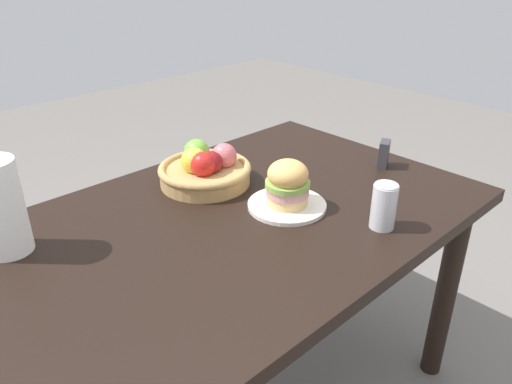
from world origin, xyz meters
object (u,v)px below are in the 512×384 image
(plate, at_px, (287,205))
(fruit_basket, at_px, (205,169))
(napkin_holder, at_px, (384,154))
(paper_towel_roll, at_px, (0,208))
(soda_can, at_px, (384,206))
(sandwich, at_px, (288,183))

(plate, distance_m, fruit_basket, 0.30)
(plate, distance_m, napkin_holder, 0.45)
(paper_towel_roll, relative_size, napkin_holder, 2.67)
(fruit_basket, height_order, paper_towel_roll, paper_towel_roll)
(soda_can, xyz_separation_m, paper_towel_roll, (-0.76, 0.57, 0.06))
(soda_can, bearing_deg, plate, 112.21)
(soda_can, distance_m, fruit_basket, 0.56)
(sandwich, bearing_deg, soda_can, -67.79)
(fruit_basket, bearing_deg, sandwich, -76.76)
(fruit_basket, bearing_deg, napkin_holder, -31.46)
(sandwich, xyz_separation_m, paper_towel_roll, (-0.66, 0.32, 0.04))
(plate, xyz_separation_m, sandwich, (0.00, 0.00, 0.07))
(napkin_holder, bearing_deg, sandwich, 150.51)
(plate, bearing_deg, fruit_basket, 103.24)
(soda_can, distance_m, napkin_holder, 0.41)
(paper_towel_roll, xyz_separation_m, napkin_holder, (1.10, -0.34, -0.07))
(sandwich, relative_size, fruit_basket, 0.46)
(fruit_basket, bearing_deg, paper_towel_roll, 177.13)
(paper_towel_roll, bearing_deg, sandwich, -25.81)
(plate, height_order, paper_towel_roll, paper_towel_roll)
(sandwich, bearing_deg, plate, 0.00)
(paper_towel_roll, bearing_deg, fruit_basket, -2.87)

